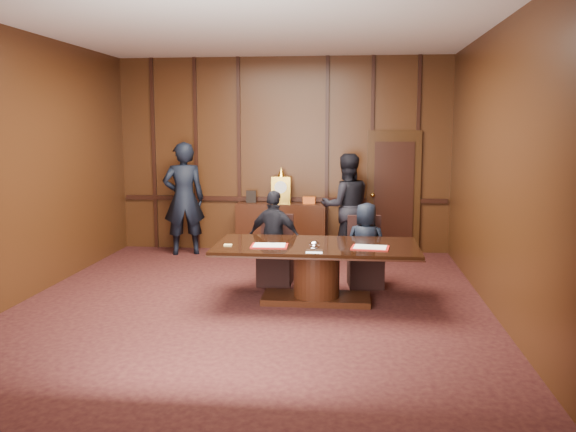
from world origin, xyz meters
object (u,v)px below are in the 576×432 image
Objects in this scene: conference_table at (316,263)px; witness_right at (346,206)px; witness_left at (184,199)px; signatory_left at (275,238)px; sideboard at (281,226)px; signatory_right at (366,245)px.

witness_right reaches higher than conference_table.
witness_left is at bearing 132.48° from conference_table.
signatory_left is at bearing 115.38° from witness_left.
conference_table is at bearing -75.08° from sideboard.
witness_right is (0.35, 2.71, 0.40)m from conference_table.
signatory_left is at bearing 13.89° from signatory_right.
conference_table is at bearing 69.24° from witness_right.
signatory_right is at bearing 50.91° from conference_table.
signatory_right is 0.67× the size of witness_right.
signatory_left reaches higher than conference_table.
witness_right is (2.87, -0.04, -0.09)m from witness_left.
sideboard is 1.17× the size of signatory_left.
witness_right is at bearing 82.72° from conference_table.
sideboard reaches higher than signatory_right.
witness_right reaches higher than signatory_right.
sideboard reaches higher than conference_table.
conference_table is at bearing 64.80° from signatory_right.
witness_right is at bearing -17.26° from sideboard.
sideboard is 2.29m from signatory_left.
witness_left is at bearing -14.34° from witness_right.
conference_table is 1.45× the size of witness_right.
conference_table is 3.77m from witness_left.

